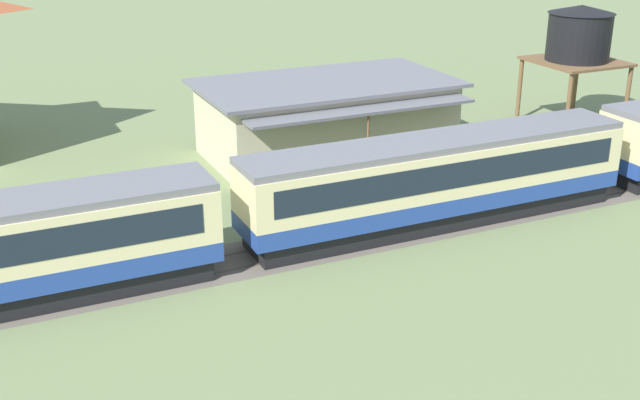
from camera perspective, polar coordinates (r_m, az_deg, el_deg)
name	(u,v)px	position (r m, az deg, el deg)	size (l,w,h in m)	color
passenger_train	(443,176)	(37.11, 8.72, 1.72)	(100.06, 3.18, 4.11)	#234293
railway_track	(525,205)	(40.70, 14.36, -0.34)	(168.09, 3.60, 0.04)	#665B51
station_building	(326,118)	(46.36, 0.44, 5.87)	(14.50, 9.41, 4.33)	beige
water_tower	(579,36)	(54.02, 17.94, 11.04)	(5.24, 5.24, 7.74)	brown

